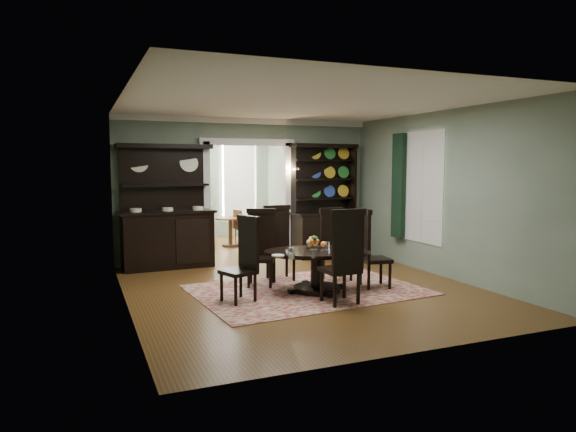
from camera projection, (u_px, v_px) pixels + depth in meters
name	position (u px, v px, depth m)	size (l,w,h in m)	color
room	(304.00, 193.00, 8.22)	(5.51, 6.01, 3.01)	brown
parlor	(218.00, 184.00, 13.28)	(3.51, 3.50, 3.01)	brown
doorway_trim	(247.00, 184.00, 10.93)	(2.08, 0.25, 2.57)	silver
right_window	(411.00, 187.00, 10.04)	(0.15, 1.47, 2.12)	white
wall_sconce	(291.00, 171.00, 11.12)	(0.27, 0.21, 0.21)	#CB8936
rug	(307.00, 290.00, 8.31)	(3.56, 2.48, 0.01)	maroon
dining_table	(317.00, 263.00, 8.18)	(1.96, 1.96, 0.67)	black
centerpiece	(316.00, 247.00, 8.04)	(1.50, 0.96, 0.25)	silver
chair_far_left	(261.00, 245.00, 8.64)	(0.62, 0.61, 1.29)	black
chair_far_mid	(278.00, 240.00, 9.09)	(0.51, 0.48, 1.31)	black
chair_far_right	(334.00, 242.00, 9.07)	(0.51, 0.48, 1.27)	black
chair_end_left	(244.00, 257.00, 7.62)	(0.58, 0.59, 1.28)	black
chair_end_right	(369.00, 246.00, 8.40)	(0.53, 0.56, 1.32)	black
chair_near	(344.00, 255.00, 7.35)	(0.54, 0.52, 1.41)	black
sideboard	(167.00, 225.00, 10.09)	(1.87, 0.72, 2.43)	black
welsh_dresser	(325.00, 216.00, 11.40)	(1.64, 0.74, 2.48)	black
parlor_table	(230.00, 227.00, 12.75)	(0.78, 0.78, 0.72)	#512C17
parlor_chair_left	(204.00, 229.00, 12.44)	(0.40, 0.39, 0.87)	#512C17
parlor_chair_right	(241.00, 227.00, 12.80)	(0.43, 0.42, 0.91)	#512C17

